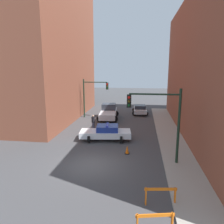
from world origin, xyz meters
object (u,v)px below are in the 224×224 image
object	(u,v)px
traffic_light_near	(162,115)
barrier_front	(155,220)
pedestrian_crossing	(93,122)
traffic_cone	(127,150)
police_car	(106,132)
barrier_mid	(161,193)
white_truck	(108,112)
parked_car_near	(140,109)
traffic_light_far	(92,93)

from	to	relation	value
traffic_light_near	barrier_front	xyz separation A→B (m)	(-0.71, -6.89, -2.91)
pedestrian_crossing	traffic_cone	xyz separation A→B (m)	(4.15, -6.34, -0.54)
traffic_light_near	police_car	size ratio (longest dim) A/B	1.06
barrier_front	barrier_mid	size ratio (longest dim) A/B	0.99
white_truck	barrier_front	distance (m)	20.72
parked_car_near	pedestrian_crossing	xyz separation A→B (m)	(-4.98, -9.24, 0.19)
traffic_light_far	parked_car_near	xyz separation A→B (m)	(6.46, 3.31, -2.72)
traffic_light_far	barrier_front	size ratio (longest dim) A/B	3.30
traffic_cone	traffic_light_near	bearing A→B (deg)	-30.97
police_car	barrier_front	world-z (taller)	police_car
white_truck	barrier_front	bearing A→B (deg)	-80.43
police_car	traffic_light_far	bearing A→B (deg)	13.70
traffic_light_near	traffic_cone	world-z (taller)	traffic_light_near
traffic_light_near	traffic_light_far	bearing A→B (deg)	120.37
traffic_light_near	barrier_mid	bearing A→B (deg)	-93.86
barrier_front	traffic_cone	distance (m)	8.51
traffic_light_far	police_car	xyz separation A→B (m)	(3.42, -9.14, -2.67)
parked_car_near	barrier_mid	world-z (taller)	parked_car_near
traffic_light_near	white_truck	xyz separation A→B (m)	(-5.70, 13.22, -2.62)
traffic_light_near	police_car	bearing A→B (deg)	135.31
police_car	pedestrian_crossing	size ratio (longest dim) A/B	2.94
parked_car_near	traffic_cone	bearing A→B (deg)	-95.37
police_car	pedestrian_crossing	distance (m)	3.76
traffic_light_far	police_car	distance (m)	10.12
traffic_light_far	pedestrian_crossing	world-z (taller)	traffic_light_far
traffic_light_near	white_truck	bearing A→B (deg)	113.32
barrier_mid	traffic_cone	size ratio (longest dim) A/B	2.43
traffic_light_far	traffic_cone	size ratio (longest dim) A/B	7.93
police_car	barrier_front	bearing A→B (deg)	-167.99
parked_car_near	pedestrian_crossing	distance (m)	10.49
traffic_light_near	police_car	world-z (taller)	traffic_light_near
white_truck	police_car	bearing A→B (deg)	-87.21
barrier_mid	police_car	bearing A→B (deg)	114.40
traffic_light_far	parked_car_near	world-z (taller)	traffic_light_far
barrier_mid	parked_car_near	bearing A→B (deg)	93.25
barrier_mid	barrier_front	bearing A→B (deg)	-100.81
traffic_light_far	barrier_front	xyz separation A→B (m)	(7.32, -20.59, -2.78)
traffic_light_near	traffic_cone	size ratio (longest dim) A/B	7.93
white_truck	pedestrian_crossing	bearing A→B (deg)	-103.25
traffic_light_near	barrier_mid	xyz separation A→B (m)	(-0.33, -4.88, -2.91)
white_truck	barrier_mid	world-z (taller)	white_truck
pedestrian_crossing	barrier_front	world-z (taller)	pedestrian_crossing
traffic_cone	traffic_light_far	bearing A→B (deg)	114.65
white_truck	traffic_cone	bearing A→B (deg)	-78.73
traffic_light_far	white_truck	world-z (taller)	traffic_light_far
traffic_cone	barrier_front	bearing A→B (deg)	-78.52
police_car	pedestrian_crossing	world-z (taller)	pedestrian_crossing
police_car	traffic_cone	bearing A→B (deg)	-151.51
traffic_light_far	white_truck	distance (m)	3.45
traffic_light_near	traffic_cone	bearing A→B (deg)	149.03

